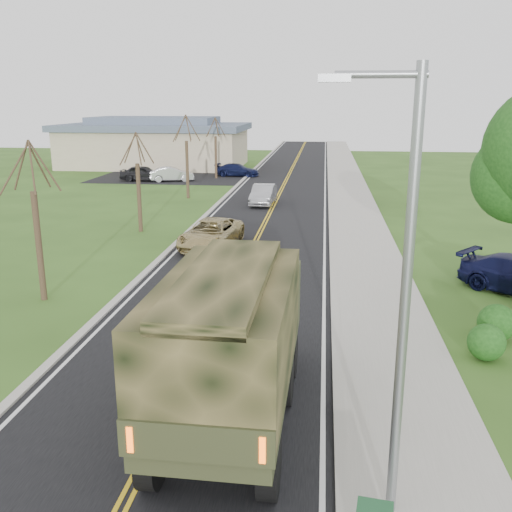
# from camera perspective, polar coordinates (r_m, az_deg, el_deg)

# --- Properties ---
(ground) EXTENTS (160.00, 160.00, 0.00)m
(ground) POSITION_cam_1_polar(r_m,az_deg,el_deg) (12.72, -11.72, -20.75)
(ground) COLOR #2F4E1A
(ground) RESTS_ON ground
(road) EXTENTS (8.00, 120.00, 0.01)m
(road) POSITION_cam_1_polar(r_m,az_deg,el_deg) (50.37, 2.63, 6.78)
(road) COLOR black
(road) RESTS_ON ground
(curb_right) EXTENTS (0.30, 120.00, 0.12)m
(curb_right) POSITION_cam_1_polar(r_m,az_deg,el_deg) (50.24, 7.39, 6.71)
(curb_right) COLOR #9E998E
(curb_right) RESTS_ON ground
(sidewalk_right) EXTENTS (3.20, 120.00, 0.10)m
(sidewalk_right) POSITION_cam_1_polar(r_m,az_deg,el_deg) (50.29, 9.39, 6.63)
(sidewalk_right) COLOR #9E998E
(sidewalk_right) RESTS_ON ground
(curb_left) EXTENTS (0.30, 120.00, 0.10)m
(curb_left) POSITION_cam_1_polar(r_m,az_deg,el_deg) (50.83, -2.08, 6.91)
(curb_left) COLOR #9E998E
(curb_left) RESTS_ON ground
(street_light) EXTENTS (1.65, 0.22, 8.00)m
(street_light) POSITION_cam_1_polar(r_m,az_deg,el_deg) (9.76, 14.21, -3.02)
(street_light) COLOR gray
(street_light) RESTS_ON ground
(bare_tree_a) EXTENTS (1.93, 2.26, 6.08)m
(bare_tree_a) POSITION_cam_1_polar(r_m,az_deg,el_deg) (22.87, -21.01, 2.14)
(bare_tree_a) COLOR #38281C
(bare_tree_a) RESTS_ON ground
(bare_tree_b) EXTENTS (1.83, 2.14, 5.73)m
(bare_tree_b) POSITION_cam_1_polar(r_m,az_deg,el_deg) (33.78, -11.65, 6.53)
(bare_tree_b) COLOR #38281C
(bare_tree_b) RESTS_ON ground
(bare_tree_c) EXTENTS (2.04, 2.39, 6.42)m
(bare_tree_c) POSITION_cam_1_polar(r_m,az_deg,el_deg) (45.20, -6.91, 9.25)
(bare_tree_c) COLOR #38281C
(bare_tree_c) RESTS_ON ground
(bare_tree_d) EXTENTS (1.88, 2.20, 5.91)m
(bare_tree_d) POSITION_cam_1_polar(r_m,az_deg,el_deg) (56.90, -4.05, 10.31)
(bare_tree_d) COLOR #38281C
(bare_tree_d) RESTS_ON ground
(commercial_building) EXTENTS (25.50, 21.50, 5.65)m
(commercial_building) POSITION_cam_1_polar(r_m,az_deg,el_deg) (68.69, -9.99, 11.08)
(commercial_building) COLOR tan
(commercial_building) RESTS_ON ground
(military_truck) EXTENTS (2.87, 7.88, 3.90)m
(military_truck) POSITION_cam_1_polar(r_m,az_deg,el_deg) (13.30, -2.39, -7.68)
(military_truck) COLOR black
(military_truck) RESTS_ON ground
(suv_champagne) EXTENTS (3.05, 5.47, 1.45)m
(suv_champagne) POSITION_cam_1_polar(r_m,az_deg,el_deg) (29.86, -4.51, 2.26)
(suv_champagne) COLOR tan
(suv_champagne) RESTS_ON ground
(sedan_silver) EXTENTS (1.69, 4.47, 1.46)m
(sedan_silver) POSITION_cam_1_polar(r_m,az_deg,el_deg) (42.32, 0.74, 6.16)
(sedan_silver) COLOR #9F9FA4
(sedan_silver) RESTS_ON ground
(lot_car_dark) EXTENTS (4.38, 1.76, 1.49)m
(lot_car_dark) POSITION_cam_1_polar(r_m,az_deg,el_deg) (55.93, -11.19, 8.11)
(lot_car_dark) COLOR black
(lot_car_dark) RESTS_ON ground
(lot_car_silver) EXTENTS (4.41, 2.65, 1.37)m
(lot_car_silver) POSITION_cam_1_polar(r_m,az_deg,el_deg) (55.31, -8.43, 8.10)
(lot_car_silver) COLOR #B3B3B8
(lot_car_silver) RESTS_ON ground
(lot_car_navy) EXTENTS (4.57, 2.20, 1.28)m
(lot_car_navy) POSITION_cam_1_polar(r_m,az_deg,el_deg) (58.52, -1.89, 8.60)
(lot_car_navy) COLOR #0E1335
(lot_car_navy) RESTS_ON ground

